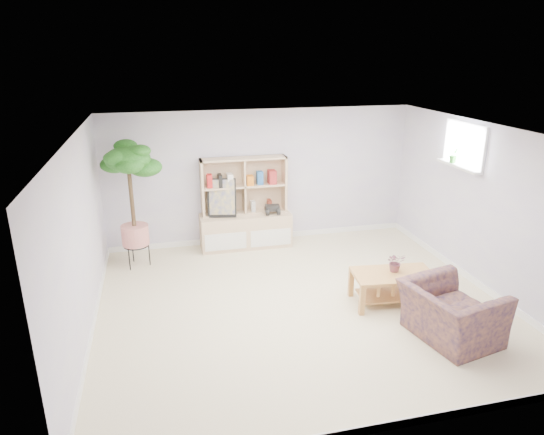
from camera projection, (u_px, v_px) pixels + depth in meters
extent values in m
cube|color=beige|center=(300.00, 303.00, 6.78)|extent=(5.50, 5.00, 0.01)
cube|color=white|center=(303.00, 132.00, 6.00)|extent=(5.50, 5.00, 0.01)
cube|color=#BEB1D8|center=(261.00, 177.00, 8.69)|extent=(5.50, 0.01, 2.40)
cube|color=#BEB1D8|center=(387.00, 320.00, 4.09)|extent=(5.50, 0.01, 2.40)
cube|color=#BEB1D8|center=(81.00, 241.00, 5.78)|extent=(0.01, 5.00, 2.40)
cube|color=#BEB1D8|center=(484.00, 208.00, 7.00)|extent=(0.01, 5.00, 2.40)
cube|color=white|center=(459.00, 166.00, 7.37)|extent=(0.14, 1.00, 0.04)
imported|color=#246E32|center=(396.00, 262.00, 6.68)|extent=(0.28, 0.25, 0.27)
imported|color=#111038|center=(451.00, 309.00, 5.85)|extent=(1.12, 1.22, 0.78)
imported|color=#144514|center=(454.00, 155.00, 7.47)|extent=(0.15, 0.13, 0.25)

